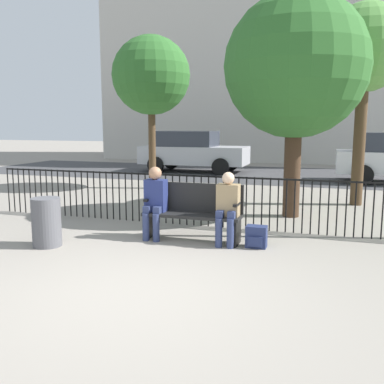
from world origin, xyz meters
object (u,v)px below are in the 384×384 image
object	(u,v)px
park_bench	(193,210)
parked_car_0	(192,151)
seated_person_0	(155,199)
tree_0	(151,76)
seated_person_1	(227,205)
tree_2	(365,50)
backpack	(256,237)
tree_1	(296,67)
trash_bin	(46,222)

from	to	relation	value
park_bench	parked_car_0	size ratio (longest dim) A/B	0.38
seated_person_0	tree_0	world-z (taller)	tree_0
park_bench	parked_car_0	xyz separation A→B (m)	(-3.20, 9.76, 0.35)
seated_person_1	tree_2	bearing A→B (deg)	63.84
backpack	parked_car_0	world-z (taller)	parked_car_0
park_bench	tree_1	world-z (taller)	tree_1
tree_1	seated_person_1	bearing A→B (deg)	-106.96
parked_car_0	trash_bin	size ratio (longest dim) A/B	5.57
tree_2	trash_bin	distance (m)	7.68
backpack	trash_bin	xyz separation A→B (m)	(-3.09, -0.92, 0.21)
seated_person_1	parked_car_0	bearing A→B (deg)	110.96
tree_0	tree_2	size ratio (longest dim) A/B	0.96
backpack	trash_bin	size ratio (longest dim) A/B	0.44
park_bench	trash_bin	size ratio (longest dim) A/B	2.11
park_bench	trash_bin	bearing A→B (deg)	-152.69
park_bench	backpack	world-z (taller)	park_bench
tree_1	park_bench	bearing A→B (deg)	-119.93
park_bench	tree_0	size ratio (longest dim) A/B	0.36
tree_0	tree_2	world-z (taller)	tree_2
tree_0	seated_person_0	bearing A→B (deg)	-66.38
tree_1	parked_car_0	size ratio (longest dim) A/B	1.05
seated_person_0	tree_1	distance (m)	3.90
park_bench	tree_0	world-z (taller)	tree_0
backpack	tree_1	world-z (taller)	tree_1
seated_person_1	backpack	bearing A→B (deg)	-0.17
park_bench	tree_1	size ratio (longest dim) A/B	0.36
backpack	tree_0	world-z (taller)	tree_0
seated_person_0	tree_2	world-z (taller)	tree_2
backpack	tree_0	xyz separation A→B (m)	(-3.96, 5.23, 3.07)
tree_0	park_bench	bearing A→B (deg)	-60.29
seated_person_0	tree_1	size ratio (longest dim) A/B	0.27
parked_car_0	seated_person_0	bearing A→B (deg)	-75.41
tree_1	tree_2	distance (m)	2.30
tree_1	seated_person_0	bearing A→B (deg)	-128.61
tree_0	parked_car_0	distance (m)	5.25
backpack	tree_1	bearing A→B (deg)	83.23
trash_bin	tree_1	bearing A→B (deg)	45.03
park_bench	tree_2	distance (m)	5.77
seated_person_0	tree_1	world-z (taller)	tree_1
seated_person_1	trash_bin	xyz separation A→B (m)	(-2.63, -0.92, -0.26)
park_bench	tree_2	bearing A→B (deg)	56.96
tree_0	seated_person_1	bearing A→B (deg)	-56.20
seated_person_0	tree_1	xyz separation A→B (m)	(1.97, 2.46, 2.30)
seated_person_1	trash_bin	world-z (taller)	seated_person_1
parked_car_0	trash_bin	distance (m)	10.89
backpack	seated_person_1	bearing A→B (deg)	179.83
trash_bin	seated_person_0	bearing A→B (deg)	33.14
parked_car_0	tree_0	bearing A→B (deg)	-86.45
trash_bin	tree_2	bearing A→B (deg)	47.64
seated_person_0	backpack	xyz separation A→B (m)	(1.67, -0.00, -0.50)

